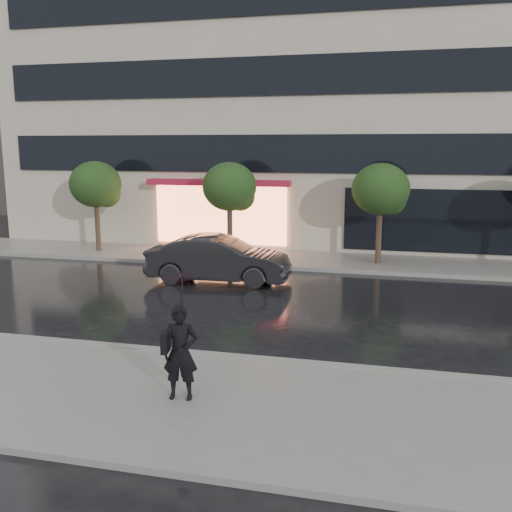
% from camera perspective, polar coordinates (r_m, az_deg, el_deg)
% --- Properties ---
extents(ground, '(120.00, 120.00, 0.00)m').
position_cam_1_polar(ground, '(13.59, -2.23, -8.89)').
color(ground, black).
rests_on(ground, ground).
extents(sidewalk_near, '(60.00, 4.50, 0.12)m').
position_cam_1_polar(sidewalk_near, '(10.71, -7.13, -14.25)').
color(sidewalk_near, slate).
rests_on(sidewalk_near, ground).
extents(sidewalk_far, '(60.00, 3.50, 0.12)m').
position_cam_1_polar(sidewalk_far, '(23.26, 4.68, -0.39)').
color(sidewalk_far, slate).
rests_on(sidewalk_far, ground).
extents(curb_near, '(60.00, 0.25, 0.14)m').
position_cam_1_polar(curb_near, '(12.67, -3.48, -10.07)').
color(curb_near, gray).
rests_on(curb_near, ground).
extents(curb_far, '(60.00, 0.25, 0.14)m').
position_cam_1_polar(curb_far, '(21.57, 3.95, -1.24)').
color(curb_far, gray).
rests_on(curb_far, ground).
extents(office_building, '(30.00, 12.76, 18.00)m').
position_cam_1_polar(office_building, '(30.78, 7.34, 19.04)').
color(office_building, '#BEB4A0').
rests_on(office_building, ground).
extents(tree_far_west, '(2.20, 2.20, 3.99)m').
position_cam_1_polar(tree_far_west, '(25.62, -15.60, 6.75)').
color(tree_far_west, '#33261C').
rests_on(tree_far_west, ground).
extents(tree_mid_west, '(2.20, 2.20, 3.99)m').
position_cam_1_polar(tree_mid_west, '(23.30, -2.50, 6.76)').
color(tree_mid_west, '#33261C').
rests_on(tree_mid_west, ground).
extents(tree_mid_east, '(2.20, 2.20, 3.99)m').
position_cam_1_polar(tree_mid_east, '(22.39, 12.51, 6.35)').
color(tree_mid_east, '#33261C').
rests_on(tree_mid_east, ground).
extents(parked_car, '(4.93, 1.89, 1.60)m').
position_cam_1_polar(parked_car, '(19.55, -3.75, -0.32)').
color(parked_car, '#232325').
rests_on(parked_car, ground).
extents(pedestrian_with_umbrella, '(0.97, 0.99, 2.34)m').
position_cam_1_polar(pedestrian_with_umbrella, '(10.19, -7.48, -6.38)').
color(pedestrian_with_umbrella, black).
rests_on(pedestrian_with_umbrella, sidewalk_near).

